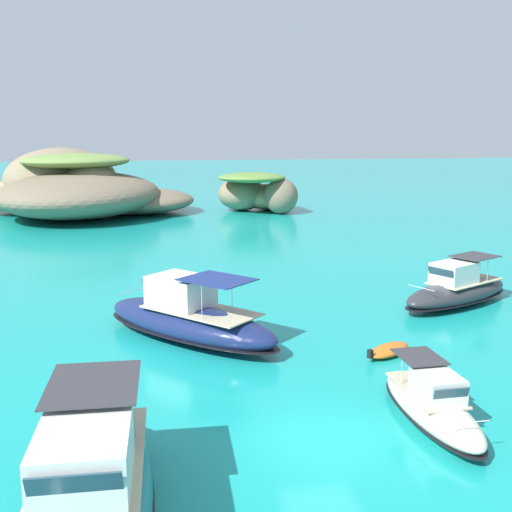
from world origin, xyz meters
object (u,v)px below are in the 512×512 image
at_px(motorboat_navy, 188,319).
at_px(motorboat_charcoal, 457,290).
at_px(motorboat_teal, 89,498).
at_px(motorboat_cream, 432,405).
at_px(islet_large, 79,190).
at_px(islet_small, 258,193).
at_px(dinghy_tender, 389,350).

bearing_deg(motorboat_navy, motorboat_charcoal, 11.82).
distance_m(motorboat_teal, motorboat_cream, 11.73).
bearing_deg(motorboat_teal, islet_large, 95.57).
bearing_deg(islet_small, dinghy_tender, -94.06).
xyz_separation_m(motorboat_charcoal, motorboat_teal, (-18.99, -17.44, 0.17)).
xyz_separation_m(islet_small, motorboat_navy, (-12.21, -47.24, -1.28)).
bearing_deg(islet_small, motorboat_charcoal, -85.66).
relative_size(islet_large, dinghy_tender, 10.18).
relative_size(islet_small, motorboat_cream, 1.92).
bearing_deg(motorboat_charcoal, motorboat_navy, -168.18).
xyz_separation_m(islet_large, motorboat_charcoal, (25.11, -45.33, -2.06)).
height_order(islet_small, dinghy_tender, islet_small).
relative_size(islet_large, motorboat_navy, 2.92).
bearing_deg(motorboat_cream, motorboat_teal, -159.31).
bearing_deg(dinghy_tender, motorboat_charcoal, 44.87).
bearing_deg(dinghy_tender, islet_large, 109.17).
distance_m(islet_small, motorboat_navy, 48.81).
relative_size(motorboat_cream, dinghy_tender, 2.27).
distance_m(motorboat_charcoal, dinghy_tender, 9.83).
xyz_separation_m(motorboat_charcoal, motorboat_navy, (-15.55, -3.25, 0.17)).
xyz_separation_m(motorboat_teal, dinghy_tender, (12.04, 10.52, -0.80)).
bearing_deg(motorboat_charcoal, dinghy_tender, -135.13).
bearing_deg(motorboat_cream, islet_small, 85.32).
bearing_deg(islet_small, islet_large, 176.46).
bearing_deg(islet_large, motorboat_teal, -84.43).
relative_size(motorboat_navy, motorboat_cream, 1.53).
bearing_deg(motorboat_cream, islet_large, 106.25).
relative_size(islet_small, dinghy_tender, 4.36).
height_order(motorboat_teal, motorboat_cream, motorboat_teal).
relative_size(motorboat_charcoal, motorboat_teal, 0.84).
xyz_separation_m(motorboat_cream, dinghy_tender, (1.07, 6.38, -0.41)).
xyz_separation_m(motorboat_teal, motorboat_navy, (3.44, 14.19, -0.00)).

